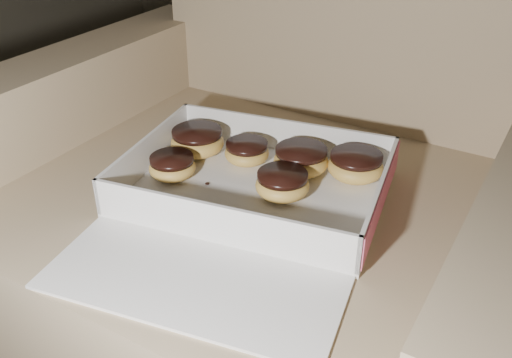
% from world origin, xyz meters
% --- Properties ---
extents(armchair, '(0.97, 0.82, 1.01)m').
position_xyz_m(armchair, '(-0.35, 0.71, 0.32)').
color(armchair, '#9C8464').
rests_on(armchair, floor).
extents(bakery_box, '(0.47, 0.53, 0.07)m').
position_xyz_m(bakery_box, '(-0.32, 0.58, 0.47)').
color(bakery_box, white).
rests_on(bakery_box, armchair).
extents(donut_a, '(0.09, 0.09, 0.05)m').
position_xyz_m(donut_a, '(-0.21, 0.73, 0.49)').
color(donut_a, '#E1B14E').
rests_on(donut_a, bakery_box).
extents(donut_b, '(0.08, 0.08, 0.04)m').
position_xyz_m(donut_b, '(-0.47, 0.58, 0.48)').
color(donut_b, '#E1B14E').
rests_on(donut_b, bakery_box).
extents(donut_c, '(0.10, 0.10, 0.05)m').
position_xyz_m(donut_c, '(-0.48, 0.67, 0.49)').
color(donut_c, '#E1B14E').
rests_on(donut_c, bakery_box).
extents(donut_d, '(0.08, 0.08, 0.04)m').
position_xyz_m(donut_d, '(-0.39, 0.69, 0.48)').
color(donut_d, '#E1B14E').
rests_on(donut_d, bakery_box).
extents(donut_e, '(0.09, 0.09, 0.05)m').
position_xyz_m(donut_e, '(-0.30, 0.70, 0.49)').
color(donut_e, '#E1B14E').
rests_on(donut_e, bakery_box).
extents(donut_f, '(0.09, 0.09, 0.04)m').
position_xyz_m(donut_f, '(-0.29, 0.62, 0.48)').
color(donut_f, '#E1B14E').
rests_on(donut_f, bakery_box).
extents(crumb_a, '(0.01, 0.01, 0.00)m').
position_xyz_m(crumb_a, '(-0.51, 0.57, 0.46)').
color(crumb_a, black).
rests_on(crumb_a, bakery_box).
extents(crumb_b, '(0.01, 0.01, 0.00)m').
position_xyz_m(crumb_b, '(-0.19, 0.51, 0.46)').
color(crumb_b, black).
rests_on(crumb_b, bakery_box).
extents(crumb_c, '(0.01, 0.01, 0.00)m').
position_xyz_m(crumb_c, '(-0.41, 0.59, 0.46)').
color(crumb_c, black).
rests_on(crumb_c, bakery_box).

